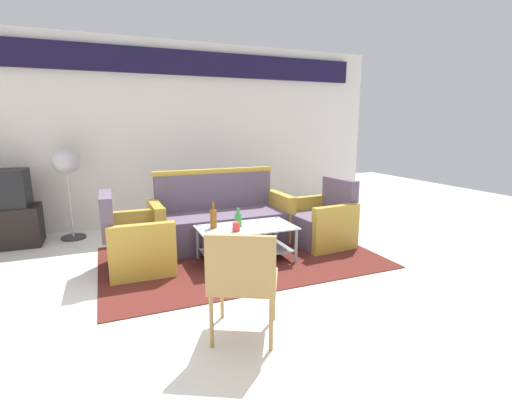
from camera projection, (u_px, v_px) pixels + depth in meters
name	position (u px, v px, depth m)	size (l,w,h in m)	color
ground_plane	(264.00, 293.00, 3.52)	(14.00, 14.00, 0.00)	silver
wall_back	(188.00, 130.00, 5.97)	(6.52, 0.19, 2.80)	silver
rug	(241.00, 257.00, 4.46)	(3.15, 2.01, 0.01)	#511E19
couch	(221.00, 221.00, 4.93)	(1.81, 0.76, 0.96)	#5B4C60
armchair_left	(137.00, 244.00, 4.04)	(0.71, 0.77, 0.85)	#5B4C60
armchair_right	(322.00, 223.00, 4.90)	(0.75, 0.81, 0.85)	#5B4C60
coffee_table	(246.00, 238.00, 4.30)	(1.10, 0.60, 0.40)	silver
bottle_brown	(213.00, 218.00, 4.21)	(0.08, 0.08, 0.30)	brown
bottle_green	(238.00, 220.00, 4.25)	(0.08, 0.08, 0.22)	#2D8C38
cup	(236.00, 227.00, 4.09)	(0.08, 0.08, 0.10)	red
tv_stand	(7.00, 227.00, 4.84)	(0.80, 0.50, 0.52)	black
television	(1.00, 189.00, 4.73)	(0.62, 0.47, 0.48)	black
pedestal_fan	(66.00, 166.00, 5.00)	(0.36, 0.36, 1.27)	#2D2D33
wicker_chair	(243.00, 277.00, 2.66)	(0.65, 0.65, 0.84)	#AD844C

